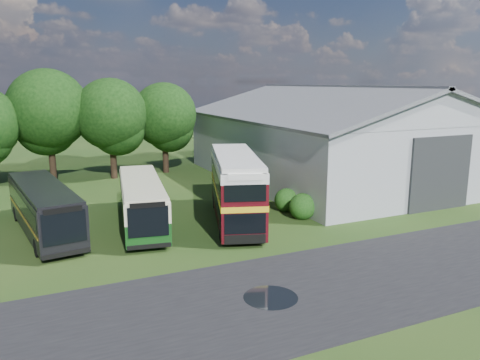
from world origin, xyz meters
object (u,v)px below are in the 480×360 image
storage_shed (334,131)px  bus_dark_single (44,208)px  bus_maroon_double (236,188)px  bus_green_single (142,201)px

storage_shed → bus_dark_single: 25.29m
bus_dark_single → bus_maroon_double: bearing=-20.4°
bus_green_single → bus_maroon_double: bearing=-8.1°
storage_shed → bus_maroon_double: storage_shed is taller
bus_maroon_double → bus_dark_single: bearing=-174.0°
storage_shed → bus_dark_single: storage_shed is taller
bus_green_single → bus_dark_single: 5.43m
bus_green_single → storage_shed: bearing=30.1°
storage_shed → bus_green_single: bearing=-159.2°
storage_shed → bus_dark_single: (-24.30, -6.50, -2.67)m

